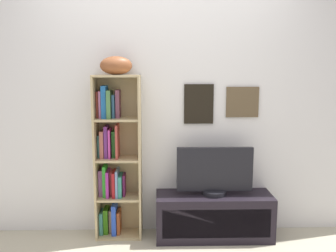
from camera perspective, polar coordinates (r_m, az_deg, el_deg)
The scene contains 5 objects.
back_wall at distance 3.45m, azimuth -1.03°, elevation 2.85°, with size 4.80×0.08×2.42m.
bookshelf at distance 3.43m, azimuth -8.46°, elevation -5.36°, with size 0.43×0.25×1.52m.
football at distance 3.29m, azimuth -8.18°, elevation 9.43°, with size 0.29×0.17×0.17m, color brown.
tv_stand at distance 3.53m, azimuth 7.24°, elevation -13.90°, with size 1.08×0.36×0.42m.
television at distance 3.38m, azimuth 7.38°, elevation -7.17°, with size 0.70×0.22×0.45m.
Camera 1 is at (-0.02, -2.30, 1.58)m, focal length 38.61 mm.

